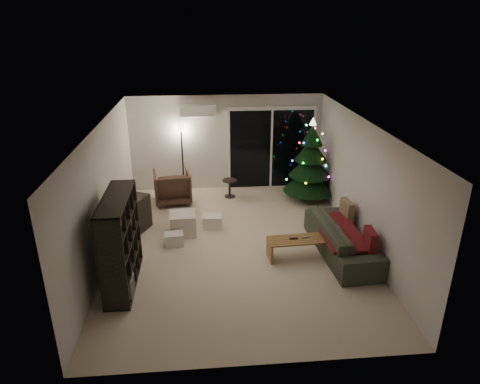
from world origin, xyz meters
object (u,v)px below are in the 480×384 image
object	(u,v)px
bookshelf	(108,242)
christmas_tree	(311,160)
media_cabinet	(127,219)
coffee_table	(301,248)
sofa	(343,238)
armchair	(172,187)

from	to	relation	value
bookshelf	christmas_tree	distance (m)	5.45
media_cabinet	bookshelf	bearing A→B (deg)	-65.08
bookshelf	coffee_table	size ratio (longest dim) A/B	1.27
media_cabinet	christmas_tree	bearing A→B (deg)	45.44
media_cabinet	coffee_table	xyz separation A→B (m)	(3.45, -1.21, -0.18)
media_cabinet	sofa	distance (m)	4.44
media_cabinet	sofa	world-z (taller)	media_cabinet
media_cabinet	armchair	world-z (taller)	armchair
media_cabinet	sofa	xyz separation A→B (m)	(4.30, -1.12, -0.05)
armchair	sofa	distance (m)	4.47
christmas_tree	sofa	bearing A→B (deg)	-89.51
coffee_table	sofa	bearing A→B (deg)	3.03
armchair	sofa	world-z (taller)	armchair
bookshelf	sofa	bearing A→B (deg)	7.34
bookshelf	christmas_tree	size ratio (longest dim) A/B	0.77
armchair	christmas_tree	bearing A→B (deg)	170.42
bookshelf	armchair	world-z (taller)	bookshelf
media_cabinet	christmas_tree	distance (m)	4.62
christmas_tree	armchair	bearing A→B (deg)	178.10
sofa	christmas_tree	world-z (taller)	christmas_tree
sofa	coffee_table	xyz separation A→B (m)	(-0.85, -0.09, -0.13)
bookshelf	christmas_tree	xyz separation A→B (m)	(4.28, 3.38, 0.24)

